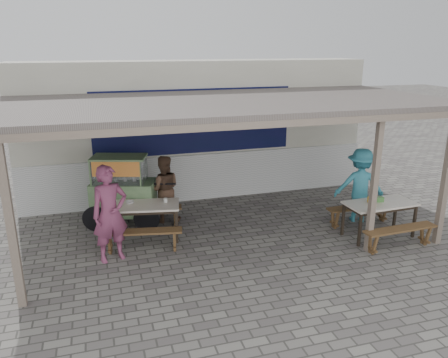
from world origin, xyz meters
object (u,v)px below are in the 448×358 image
bench_right_wall (360,210)px  vendor_cart (122,188)px  patron_street_side (110,214)px  condiment_bowl (130,202)px  donation_box (379,199)px  table_left (144,208)px  patron_right_table (360,185)px  bench_left_street (142,236)px  patron_wall_side (164,189)px  bench_left_wall (147,212)px  bench_right_street (400,233)px  condiment_jar (165,200)px  tissue_box (371,200)px  table_right (380,206)px

bench_right_wall → vendor_cart: vendor_cart is taller
patron_street_side → condiment_bowl: 1.02m
bench_right_wall → donation_box: 0.75m
table_left → patron_right_table: 4.82m
bench_left_street → patron_wall_side: (0.67, 1.45, 0.43)m
table_left → bench_right_wall: (4.69, -0.64, -0.33)m
table_left → vendor_cart: bearing=123.1°
bench_left_wall → patron_street_side: 1.71m
bench_left_street → patron_right_table: size_ratio=0.93×
vendor_cart → condiment_bowl: 0.73m
bench_right_street → condiment_jar: size_ratio=17.57×
bench_right_street → tissue_box: bearing=105.0°
donation_box → condiment_jar: size_ratio=1.77×
table_right → tissue_box: tissue_box is taller
vendor_cart → condiment_jar: bearing=-29.6°
bench_left_street → condiment_bowl: (-0.14, 0.77, 0.43)m
condiment_jar → condiment_bowl: bearing=169.0°
table_right → condiment_jar: bearing=160.7°
bench_left_wall → vendor_cart: 0.74m
bench_left_wall → vendor_cart: size_ratio=0.77×
condiment_jar → condiment_bowl: condiment_jar is taller
table_right → tissue_box: bearing=161.2°
bench_right_wall → donation_box: (0.03, -0.60, 0.46)m
patron_street_side → condiment_bowl: size_ratio=10.21×
table_right → patron_wall_side: (-4.17, 2.12, 0.10)m
table_left → donation_box: donation_box is taller
donation_box → bench_left_wall: bearing=158.0°
bench_right_street → donation_box: (-0.02, 0.71, 0.46)m
bench_left_wall → patron_street_side: (-0.81, -1.39, 0.58)m
table_right → bench_right_wall: 0.73m
table_right → patron_right_table: size_ratio=0.88×
table_left → donation_box: 4.89m
table_right → patron_street_side: (-5.41, 0.53, 0.24)m
tissue_box → bench_left_street: bearing=172.5°
bench_right_wall → patron_street_side: bearing=179.0°
patron_right_table → condiment_jar: bearing=18.7°
table_right → patron_wall_side: size_ratio=0.97×
vendor_cart → table_right: bearing=-6.0°
bench_left_wall → bench_right_street: 5.29m
table_right → tissue_box: 0.24m
table_right → condiment_bowl: size_ratio=8.28×
donation_box → bench_left_street: bearing=172.8°
bench_left_wall → bench_right_street: size_ratio=1.00×
bench_left_wall → patron_street_side: bearing=-109.3°
vendor_cart → patron_right_table: 5.31m
patron_street_side → patron_right_table: patron_street_side is taller
bench_right_wall → condiment_jar: (-4.24, 0.65, 0.45)m
vendor_cart → patron_street_side: bearing=-84.6°
patron_right_table → bench_right_street: bearing=112.4°
table_left → condiment_bowl: condiment_bowl is taller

